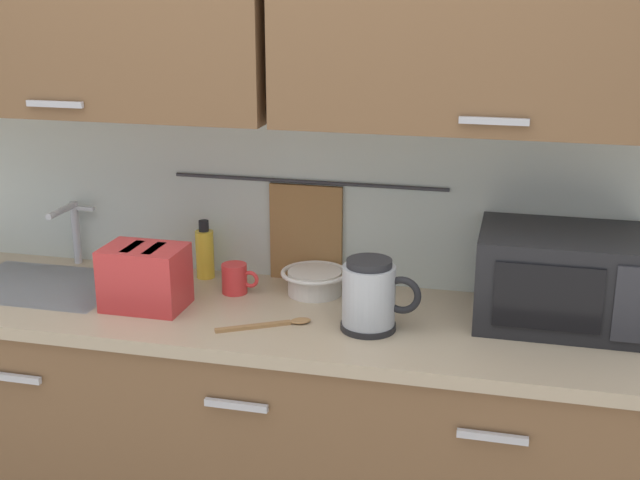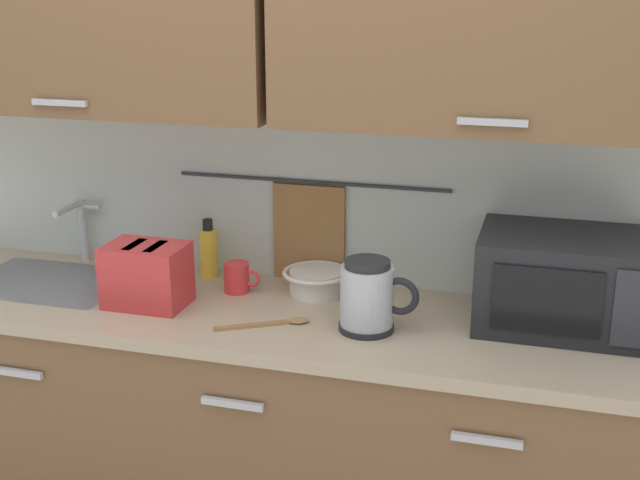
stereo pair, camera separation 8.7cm
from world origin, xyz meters
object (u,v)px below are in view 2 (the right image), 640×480
at_px(dish_soap_bottle, 209,251).
at_px(mixing_bowl, 316,280).
at_px(mug_near_sink, 237,277).
at_px(wooden_spoon, 275,323).
at_px(toaster, 147,275).
at_px(microwave, 561,281).
at_px(electric_kettle, 368,297).

xyz_separation_m(dish_soap_bottle, mixing_bowl, (0.39, -0.06, -0.04)).
bearing_deg(mug_near_sink, mixing_bowl, 12.29).
distance_m(mug_near_sink, mixing_bowl, 0.25).
bearing_deg(wooden_spoon, mug_near_sink, 131.87).
distance_m(mug_near_sink, toaster, 0.29).
distance_m(microwave, mug_near_sink, 0.98).
relative_size(toaster, wooden_spoon, 1.02).
bearing_deg(toaster, microwave, 8.51).
distance_m(microwave, dish_soap_bottle, 1.13).
distance_m(electric_kettle, dish_soap_bottle, 0.68).
relative_size(dish_soap_bottle, mixing_bowl, 0.92).
xyz_separation_m(dish_soap_bottle, wooden_spoon, (0.35, -0.34, -0.08)).
bearing_deg(wooden_spoon, mixing_bowl, 80.87).
relative_size(microwave, electric_kettle, 2.03).
distance_m(toaster, wooden_spoon, 0.43).
xyz_separation_m(microwave, toaster, (-1.20, -0.18, -0.04)).
xyz_separation_m(microwave, electric_kettle, (-0.51, -0.18, -0.03)).
bearing_deg(wooden_spoon, electric_kettle, 8.88).
distance_m(microwave, mixing_bowl, 0.74).
bearing_deg(toaster, dish_soap_bottle, 75.07).
distance_m(microwave, toaster, 1.22).
relative_size(electric_kettle, dish_soap_bottle, 1.16).
xyz_separation_m(mug_near_sink, toaster, (-0.22, -0.18, 0.05)).
relative_size(mug_near_sink, toaster, 0.47).
height_order(microwave, mixing_bowl, microwave).
relative_size(mixing_bowl, toaster, 0.84).
xyz_separation_m(microwave, mug_near_sink, (-0.98, -0.00, -0.09)).
bearing_deg(mug_near_sink, electric_kettle, -21.34).
bearing_deg(toaster, mixing_bowl, 26.27).
relative_size(electric_kettle, mug_near_sink, 1.89).
relative_size(electric_kettle, toaster, 0.89).
bearing_deg(mixing_bowl, microwave, -3.93).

